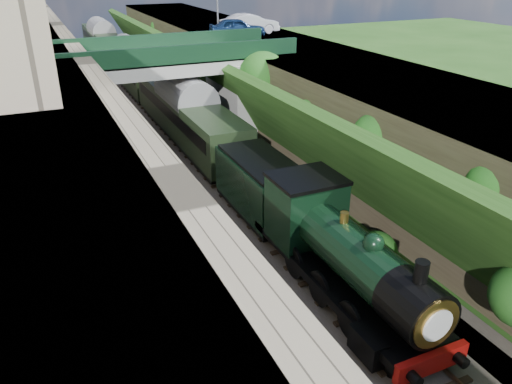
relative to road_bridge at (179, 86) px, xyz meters
The scene contains 17 objects.
ground 24.36m from the road_bridge, 92.25° to the right, with size 160.00×160.00×0.00m, color #1E4714.
trackbed 5.72m from the road_bridge, 103.28° to the right, with size 10.00×90.00×0.20m, color #473F38.
retaining_wall 7.61m from the road_bridge, 148.17° to the right, with size 1.00×90.00×7.00m, color #756B56.
street_plateau_left 10.73m from the road_bridge, 158.09° to the right, with size 6.00×90.00×7.00m, color #262628.
street_plateau_right 9.49m from the road_bridge, 25.06° to the right, with size 8.00×90.00×6.25m, color #262628.
embankment_slope 6.52m from the road_bridge, 50.61° to the right, with size 4.53×90.00×6.36m.
track_left 6.27m from the road_bridge, 126.35° to the right, with size 2.50×90.00×0.20m.
track_right 5.54m from the road_bridge, 86.34° to the right, with size 2.50×90.00×0.20m.
road_bridge is the anchor object (origin of this frame).
tree 5.95m from the road_bridge, 32.94° to the right, with size 3.60×3.80×6.60m.
car_blue 8.94m from the road_bridge, 38.41° to the left, with size 1.84×4.57×1.56m, color navy.
car_silver 11.56m from the road_bridge, 39.97° to the left, with size 1.73×4.96×1.63m, color silver.
locomotive 20.58m from the road_bridge, 89.28° to the right, with size 3.10×10.22×3.83m.
tender 13.33m from the road_bridge, 88.88° to the right, with size 2.70×6.00×3.05m.
coach_front 2.10m from the road_bridge, 62.88° to the right, with size 2.90×18.00×3.70m.
coach_middle 18.41m from the road_bridge, 89.20° to the left, with size 2.90×18.00×3.70m.
coach_rear 37.16m from the road_bridge, 89.60° to the left, with size 2.90×18.00×3.70m.
Camera 1 is at (-8.45, -9.71, 12.14)m, focal length 35.00 mm.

